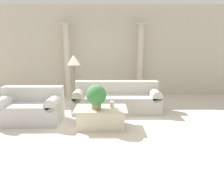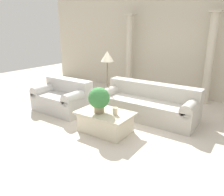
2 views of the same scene
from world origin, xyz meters
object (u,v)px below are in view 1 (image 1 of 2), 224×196
at_px(loveseat, 31,107).
at_px(potted_plant, 96,96).
at_px(coffee_table, 101,117).
at_px(sofa_long, 116,99).
at_px(floor_lamp, 74,64).

height_order(loveseat, potted_plant, potted_plant).
xyz_separation_m(loveseat, potted_plant, (1.57, -0.48, 0.39)).
relative_size(coffee_table, potted_plant, 2.15).
height_order(sofa_long, coffee_table, sofa_long).
bearing_deg(loveseat, coffee_table, -13.39).
distance_m(potted_plant, floor_lamp, 1.46).
xyz_separation_m(potted_plant, floor_lamp, (-0.64, 1.18, 0.58)).
bearing_deg(floor_lamp, loveseat, -143.24).
height_order(coffee_table, potted_plant, potted_plant).
distance_m(loveseat, floor_lamp, 1.52).
xyz_separation_m(coffee_table, floor_lamp, (-0.73, 1.10, 1.09)).
relative_size(loveseat, coffee_table, 1.26).
bearing_deg(coffee_table, floor_lamp, 123.55).
height_order(loveseat, coffee_table, loveseat).
bearing_deg(loveseat, sofa_long, 22.19).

